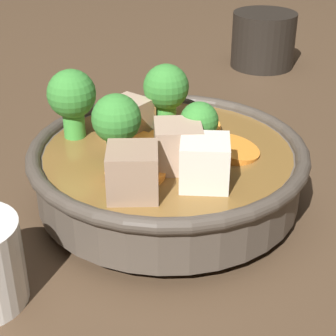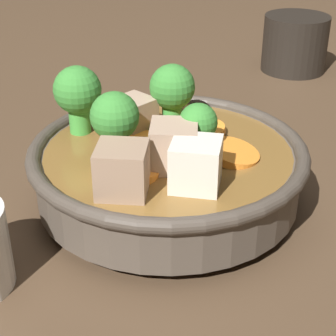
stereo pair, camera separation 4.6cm
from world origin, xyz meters
name	(u,v)px [view 2 (the right image)]	position (x,y,z in m)	size (l,w,h in m)	color
ground_plane	(168,203)	(0.00, 0.00, 0.00)	(3.00, 3.00, 0.00)	#4C3826
stirfry_bowl	(166,163)	(0.00, 0.00, 0.04)	(0.23, 0.23, 0.11)	#51473D
dark_mug	(295,43)	(0.39, -0.03, 0.04)	(0.11, 0.09, 0.08)	black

